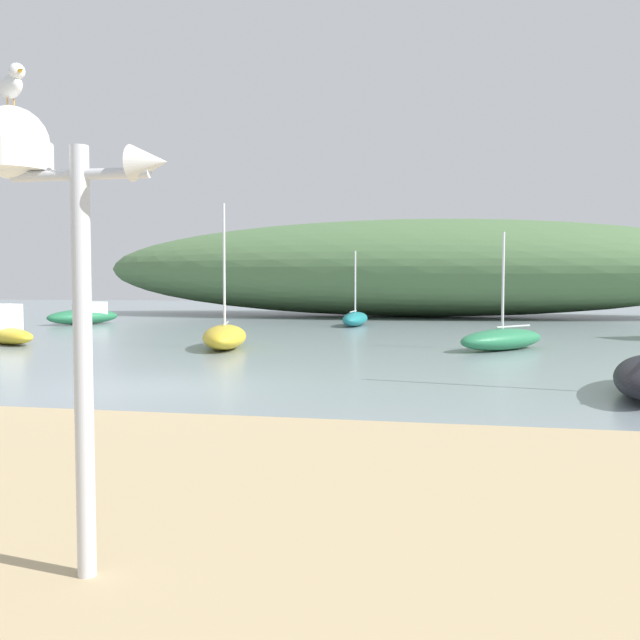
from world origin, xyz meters
TOP-DOWN VIEW (x-y plane):
  - ground_plane at (0.00, 0.00)m, footprint 120.00×120.00m
  - distant_hill at (3.14, 29.64)m, footprint 39.56×11.47m
  - mast_structure at (3.08, -8.84)m, footprint 1.32×0.50m
  - seagull_on_radar at (2.93, -8.85)m, footprint 0.33×0.26m
  - sailboat_centre_water at (7.14, 9.04)m, footprint 3.26×3.52m
  - motorboat_off_point at (-12.44, 18.38)m, footprint 3.13×3.95m
  - motorboat_inner_mooring at (-9.33, 8.00)m, footprint 3.37×2.75m
  - sailboat_west_reach at (0.99, 19.71)m, footprint 1.15×3.69m
  - sailboat_far_right at (-1.46, 7.85)m, footprint 2.26×4.04m

SIDE VIEW (x-z plane):
  - ground_plane at x=0.00m, z-range 0.00..0.00m
  - sailboat_centre_water at x=7.14m, z-range -1.48..2.17m
  - sailboat_west_reach at x=0.99m, z-range -1.45..2.14m
  - sailboat_far_right at x=-1.46m, z-range -1.90..2.68m
  - motorboat_off_point at x=-12.44m, z-range -0.10..1.01m
  - motorboat_inner_mooring at x=-9.33m, z-range -0.21..1.15m
  - mast_structure at x=3.08m, z-range 1.17..4.22m
  - distant_hill at x=3.14m, z-range 0.00..5.91m
  - seagull_on_radar at x=2.93m, z-range 3.26..3.50m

